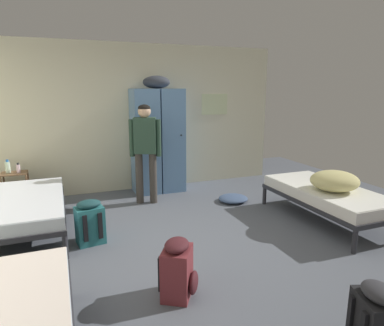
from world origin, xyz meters
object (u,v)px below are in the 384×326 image
at_px(bed_left_rear, 27,205).
at_px(person_traveler, 145,145).
at_px(locker_bank, 158,139).
at_px(shelf_unit, 16,186).
at_px(bedding_heap, 335,181).
at_px(backpack_maroon, 178,270).
at_px(lotion_bottle, 18,168).
at_px(clothes_pile_denim, 233,198).
at_px(backpack_black, 377,323).
at_px(bed_right, 327,195).
at_px(water_bottle, 8,167).
at_px(backpack_teal, 90,223).

distance_m(bed_left_rear, person_traveler, 1.93).
relative_size(locker_bank, shelf_unit, 3.63).
xyz_separation_m(bed_left_rear, bedding_heap, (3.89, -1.21, 0.24)).
relative_size(bed_left_rear, backpack_maroon, 3.45).
relative_size(shelf_unit, bed_left_rear, 0.30).
height_order(bedding_heap, backpack_maroon, bedding_heap).
height_order(shelf_unit, lotion_bottle, lotion_bottle).
xyz_separation_m(lotion_bottle, clothes_pile_denim, (3.26, -0.96, -0.59)).
height_order(bed_left_rear, backpack_black, backpack_black).
bearing_deg(locker_bank, backpack_black, -86.05).
bearing_deg(backpack_maroon, person_traveler, 82.04).
height_order(person_traveler, backpack_black, person_traveler).
bearing_deg(person_traveler, lotion_bottle, 165.79).
relative_size(backpack_black, backpack_maroon, 1.00).
distance_m(shelf_unit, lotion_bottle, 0.31).
bearing_deg(bedding_heap, bed_left_rear, 162.70).
height_order(person_traveler, clothes_pile_denim, person_traveler).
bearing_deg(bed_right, bed_left_rear, 164.71).
relative_size(backpack_maroon, clothes_pile_denim, 1.12).
bearing_deg(water_bottle, clothes_pile_denim, -16.69).
bearing_deg(water_bottle, lotion_bottle, -21.80).
bearing_deg(bed_left_rear, locker_bank, 30.20).
distance_m(bed_left_rear, clothes_pile_denim, 3.10).
relative_size(bed_left_rear, person_traveler, 1.18).
xyz_separation_m(bedding_heap, clothes_pile_denim, (-0.81, 1.36, -0.57)).
distance_m(person_traveler, lotion_bottle, 1.99).
relative_size(locker_bank, bedding_heap, 3.17).
bearing_deg(bed_right, locker_bank, 128.42).
bearing_deg(water_bottle, person_traveler, -14.78).
bearing_deg(bed_right, clothes_pile_denim, 124.39).
distance_m(person_traveler, backpack_black, 3.96).
xyz_separation_m(bed_right, backpack_maroon, (-2.56, -0.96, -0.12)).
relative_size(person_traveler, clothes_pile_denim, 3.28).
bearing_deg(backpack_teal, backpack_black, -57.11).
height_order(shelf_unit, person_traveler, person_traveler).
height_order(locker_bank, backpack_black, locker_bank).
bearing_deg(bed_left_rear, person_traveler, 19.99).
distance_m(bed_right, backpack_black, 2.62).
height_order(water_bottle, backpack_teal, water_bottle).
height_order(person_traveler, backpack_teal, person_traveler).
relative_size(shelf_unit, clothes_pile_denim, 1.16).
distance_m(bedding_heap, lotion_bottle, 4.69).
relative_size(water_bottle, lotion_bottle, 1.32).
distance_m(locker_bank, water_bottle, 2.45).
height_order(bed_left_rear, person_traveler, person_traveler).
xyz_separation_m(water_bottle, backpack_teal, (1.04, -1.76, -0.40)).
xyz_separation_m(shelf_unit, bedding_heap, (4.14, -2.36, 0.28)).
distance_m(shelf_unit, water_bottle, 0.33).
xyz_separation_m(backpack_teal, clothes_pile_denim, (2.37, 0.74, -0.21)).
distance_m(locker_bank, backpack_maroon, 3.41).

